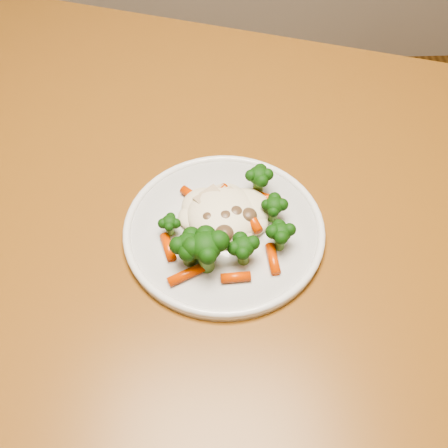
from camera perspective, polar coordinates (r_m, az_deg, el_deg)
name	(u,v)px	position (r m, az deg, el deg)	size (l,w,h in m)	color
dining_table	(183,235)	(0.85, -4.16, -1.16)	(1.37, 1.12, 0.75)	brown
plate	(224,231)	(0.72, 0.00, -0.71)	(0.25, 0.25, 0.01)	white
meal	(225,224)	(0.69, 0.11, -0.01)	(0.17, 0.17, 0.05)	#F4E7C3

